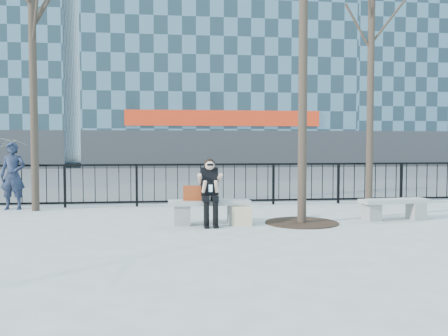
{
  "coord_description": "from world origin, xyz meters",
  "views": [
    {
      "loc": [
        -0.93,
        -10.0,
        1.67
      ],
      "look_at": [
        0.4,
        0.8,
        1.1
      ],
      "focal_mm": 40.0,
      "sensor_mm": 36.0,
      "label": 1
    }
  ],
  "objects": [
    {
      "name": "seated_woman",
      "position": [
        0.0,
        -0.16,
        0.67
      ],
      "size": [
        0.5,
        0.64,
        1.34
      ],
      "color": "black",
      "rests_on": "ground"
    },
    {
      "name": "building_right",
      "position": [
        20.0,
        27.0,
        10.3
      ],
      "size": [
        16.2,
        10.2,
        20.6
      ],
      "color": "slate",
      "rests_on": "ground"
    },
    {
      "name": "bench_second",
      "position": [
        3.99,
        0.1,
        0.27
      ],
      "size": [
        1.5,
        0.42,
        0.45
      ],
      "rotation": [
        0.0,
        0.0,
        0.13
      ],
      "color": "slate",
      "rests_on": "ground"
    },
    {
      "name": "street_surface",
      "position": [
        0.0,
        15.0,
        0.0
      ],
      "size": [
        60.0,
        23.0,
        0.01
      ],
      "primitive_type": "cube",
      "color": "#474747",
      "rests_on": "ground"
    },
    {
      "name": "handbag",
      "position": [
        -0.34,
        0.02,
        0.64
      ],
      "size": [
        0.37,
        0.19,
        0.3
      ],
      "primitive_type": "cube",
      "rotation": [
        0.0,
        0.0,
        -0.06
      ],
      "color": "#923211",
      "rests_on": "bench_main"
    },
    {
      "name": "shopping_bag",
      "position": [
        0.64,
        -0.24,
        0.19
      ],
      "size": [
        0.43,
        0.23,
        0.39
      ],
      "primitive_type": "cube",
      "rotation": [
        0.0,
        0.0,
        -0.19
      ],
      "color": "beige",
      "rests_on": "ground"
    },
    {
      "name": "bench_main",
      "position": [
        0.0,
        0.0,
        0.3
      ],
      "size": [
        1.65,
        0.46,
        0.49
      ],
      "color": "slate",
      "rests_on": "ground"
    },
    {
      "name": "tree_grate",
      "position": [
        1.9,
        -0.1,
        0.01
      ],
      "size": [
        1.5,
        1.5,
        0.02
      ],
      "primitive_type": "cylinder",
      "color": "black",
      "rests_on": "ground"
    },
    {
      "name": "standing_man",
      "position": [
        -4.6,
        2.8,
        0.84
      ],
      "size": [
        0.64,
        0.45,
        1.67
      ],
      "primitive_type": "imported",
      "rotation": [
        0.0,
        0.0,
        -0.08
      ],
      "color": "black",
      "rests_on": "ground"
    },
    {
      "name": "ground",
      "position": [
        0.0,
        0.0,
        0.0
      ],
      "size": [
        120.0,
        120.0,
        0.0
      ],
      "primitive_type": "plane",
      "color": "gray",
      "rests_on": "ground"
    },
    {
      "name": "tree_right",
      "position": [
        4.5,
        2.6,
        5.24
      ],
      "size": [
        2.8,
        2.8,
        7.0
      ],
      "color": "black",
      "rests_on": "ground"
    },
    {
      "name": "tree_left",
      "position": [
        -4.0,
        2.5,
        4.86
      ],
      "size": [
        2.8,
        2.8,
        6.5
      ],
      "color": "black",
      "rests_on": "ground"
    },
    {
      "name": "railing",
      "position": [
        0.0,
        3.0,
        0.55
      ],
      "size": [
        14.0,
        0.06,
        1.1
      ],
      "color": "black",
      "rests_on": "ground"
    }
  ]
}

